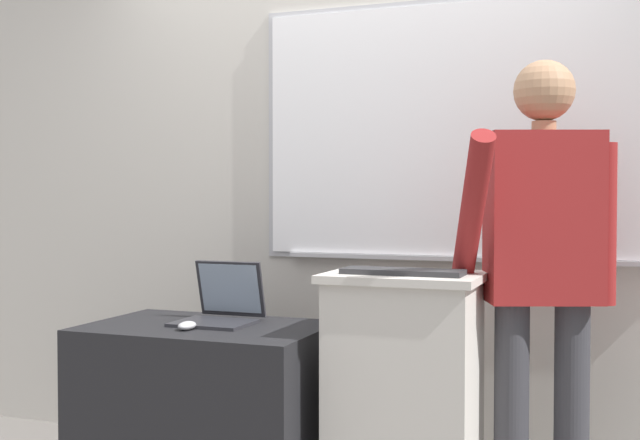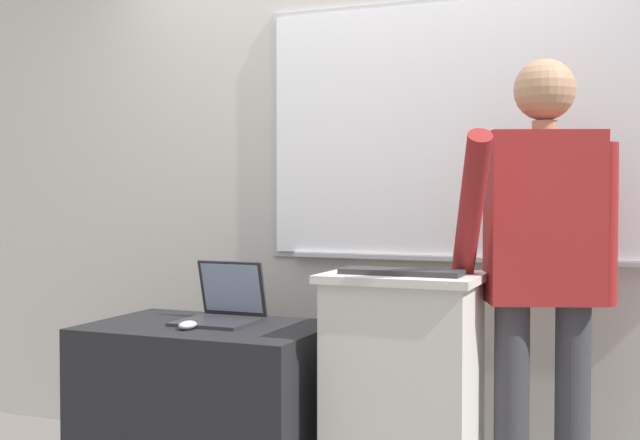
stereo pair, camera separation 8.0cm
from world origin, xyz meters
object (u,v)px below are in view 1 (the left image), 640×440
Objects in this scene: person_presenter at (543,257)px; wireless_keyboard at (403,272)px; lectern_podium at (404,399)px; laptop at (222,306)px; side_desk at (206,413)px; computer_mouse_by_laptop at (187,326)px.

person_presenter is 0.53m from wireless_keyboard.
laptop reaches higher than lectern_podium.
computer_mouse_by_laptop reaches higher than side_desk.
side_desk is 1.48m from person_presenter.
laptop is (-0.80, 0.07, 0.31)m from lectern_podium.
computer_mouse_by_laptop is at bearing -95.64° from side_desk.
wireless_keyboard reaches higher than laptop.
lectern_podium is at bearing 2.18° from side_desk.
lectern_podium is 0.75m from person_presenter.
wireless_keyboard is (0.81, -0.12, 0.18)m from laptop.
lectern_podium is 0.49m from wireless_keyboard.
person_presenter is at bearing 4.76° from laptop.
laptop is (-1.29, -0.11, -0.23)m from person_presenter.
computer_mouse_by_laptop is at bearing 173.61° from person_presenter.
lectern_podium is at bearing -4.66° from laptop.
lectern_podium is at bearing 10.73° from computer_mouse_by_laptop.
computer_mouse_by_laptop is (-0.01, -0.13, 0.38)m from side_desk.
person_presenter is at bearing 8.84° from side_desk.
lectern_podium is 9.61× the size of computer_mouse_by_laptop.
lectern_podium is 2.15× the size of wireless_keyboard.
lectern_podium is 0.99× the size of side_desk.
side_desk is at bearing -177.82° from lectern_podium.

